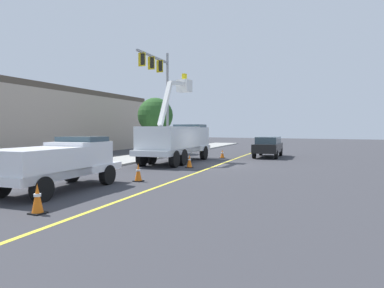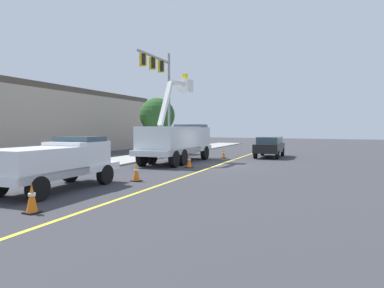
# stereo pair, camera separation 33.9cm
# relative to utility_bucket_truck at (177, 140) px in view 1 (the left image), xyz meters

# --- Properties ---
(ground) EXTENTS (120.00, 120.00, 0.00)m
(ground) POSITION_rel_utility_bucket_truck_xyz_m (-0.46, -3.30, -1.60)
(ground) COLOR #38383D
(sidewalk_far_side) EXTENTS (60.06, 9.56, 0.12)m
(sidewalk_far_side) POSITION_rel_utility_bucket_truck_xyz_m (-1.20, 4.02, -1.54)
(sidewalk_far_side) COLOR #9E9E99
(sidewalk_far_side) RESTS_ON ground
(lane_centre_stripe) EXTENTS (49.77, 5.14, 0.01)m
(lane_centre_stripe) POSITION_rel_utility_bucket_truck_xyz_m (-0.46, -3.30, -1.60)
(lane_centre_stripe) COLOR yellow
(lane_centre_stripe) RESTS_ON ground
(utility_bucket_truck) EXTENTS (8.41, 3.31, 6.46)m
(utility_bucket_truck) POSITION_rel_utility_bucket_truck_xyz_m (0.00, 0.00, 0.00)
(utility_bucket_truck) COLOR silver
(utility_bucket_truck) RESTS_ON ground
(service_pickup_truck) EXTENTS (5.78, 2.65, 2.06)m
(service_pickup_truck) POSITION_rel_utility_bucket_truck_xyz_m (-11.61, -1.16, -0.48)
(service_pickup_truck) COLOR white
(service_pickup_truck) RESTS_ON ground
(passing_minivan) EXTENTS (4.97, 2.37, 1.69)m
(passing_minivan) POSITION_rel_utility_bucket_truck_xyz_m (7.15, -4.73, -0.63)
(passing_minivan) COLOR black
(passing_minivan) RESTS_ON ground
(traffic_cone_leading) EXTENTS (0.40, 0.40, 0.86)m
(traffic_cone_leading) POSITION_rel_utility_bucket_truck_xyz_m (-14.47, -3.48, -1.18)
(traffic_cone_leading) COLOR black
(traffic_cone_leading) RESTS_ON ground
(traffic_cone_mid_front) EXTENTS (0.40, 0.40, 0.82)m
(traffic_cone_mid_front) POSITION_rel_utility_bucket_truck_xyz_m (-8.36, -2.62, -1.20)
(traffic_cone_mid_front) COLOR black
(traffic_cone_mid_front) RESTS_ON ground
(traffic_cone_mid_rear) EXTENTS (0.40, 0.40, 0.82)m
(traffic_cone_mid_rear) POSITION_rel_utility_bucket_truck_xyz_m (-2.55, -2.29, -1.20)
(traffic_cone_mid_rear) COLOR black
(traffic_cone_mid_rear) RESTS_ON ground
(traffic_cone_trailing) EXTENTS (0.40, 0.40, 0.70)m
(traffic_cone_trailing) POSITION_rel_utility_bucket_truck_xyz_m (4.48, -1.70, -1.26)
(traffic_cone_trailing) COLOR black
(traffic_cone_trailing) RESTS_ON ground
(traffic_signal_mast) EXTENTS (5.39, 0.87, 8.92)m
(traffic_signal_mast) POSITION_rel_utility_bucket_truck_xyz_m (3.38, 3.46, 4.59)
(traffic_signal_mast) COLOR gray
(traffic_signal_mast) RESTS_ON ground
(commercial_building_backdrop) EXTENTS (27.33, 10.18, 6.09)m
(commercial_building_backdrop) POSITION_rel_utility_bucket_truck_xyz_m (1.23, 15.22, 1.44)
(commercial_building_backdrop) COLOR #A89989
(commercial_building_backdrop) RESTS_ON ground
(street_tree_right) EXTENTS (3.37, 3.37, 5.31)m
(street_tree_right) POSITION_rel_utility_bucket_truck_xyz_m (6.75, 6.05, 2.01)
(street_tree_right) COLOR brown
(street_tree_right) RESTS_ON ground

